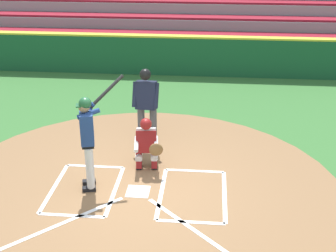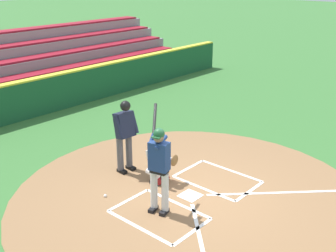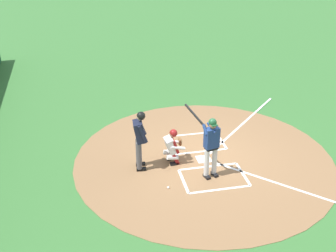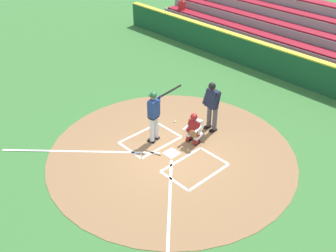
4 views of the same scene
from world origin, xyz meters
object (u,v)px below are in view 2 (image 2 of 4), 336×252
object	(u,v)px
plate_umpire	(125,131)
baseball	(105,196)
catcher	(159,159)
batter	(159,164)

from	to	relation	value
plate_umpire	baseball	world-z (taller)	plate_umpire
catcher	baseball	distance (m)	1.51
plate_umpire	baseball	size ratio (longest dim) A/B	25.20
batter	catcher	world-z (taller)	batter
catcher	plate_umpire	distance (m)	1.13
baseball	batter	bearing A→B (deg)	105.77
catcher	plate_umpire	xyz separation A→B (m)	(0.14, -1.01, 0.49)
batter	baseball	size ratio (longest dim) A/B	28.76
catcher	baseball	size ratio (longest dim) A/B	15.27
batter	baseball	xyz separation A→B (m)	(0.37, -1.30, -1.06)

